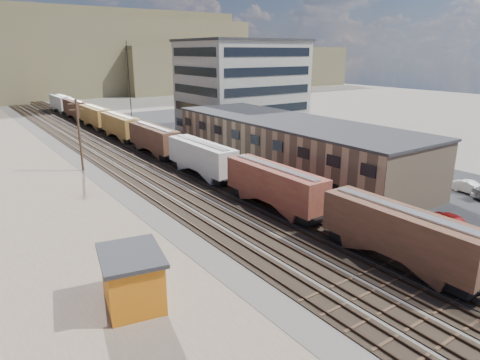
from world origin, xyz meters
TOP-DOWN VIEW (x-y plane):
  - ground at (0.00, 0.00)m, footprint 300.00×300.00m
  - ballast_bed at (0.00, 50.00)m, footprint 18.00×200.00m
  - asphalt_lot at (22.00, 35.00)m, footprint 26.00×120.00m
  - rail_tracks at (-0.55, 50.00)m, footprint 11.40×200.00m
  - freight_train at (3.80, 52.75)m, footprint 3.00×119.74m
  - warehouse at (14.98, 25.00)m, footprint 12.40×40.40m
  - office_tower at (27.95, 54.95)m, footprint 22.60×18.60m
  - utility_pole_north at (-8.50, 42.00)m, footprint 2.20×0.32m
  - radio_mast at (6.00, 60.00)m, footprint 1.20×0.16m
  - hills_north at (0.17, 167.92)m, footprint 265.00×80.00m
  - maintenance_shed at (-15.18, 6.32)m, footprint 4.83×5.73m
  - parked_car_red at (14.13, 0.77)m, footprint 2.19×4.48m
  - parked_car_white at (26.08, 5.41)m, footprint 1.82×4.47m
  - parked_car_blue at (26.05, 41.96)m, footprint 6.48×4.97m
  - parked_car_far at (27.35, 51.52)m, footprint 2.24×5.07m

SIDE VIEW (x-z plane):
  - ground at x=0.00m, z-range 0.00..0.00m
  - asphalt_lot at x=22.00m, z-range 0.00..0.04m
  - ballast_bed at x=0.00m, z-range 0.00..0.06m
  - rail_tracks at x=-0.55m, z-range -0.01..0.23m
  - parked_car_white at x=26.08m, z-range 0.00..1.44m
  - parked_car_red at x=14.13m, z-range 0.00..1.47m
  - parked_car_blue at x=26.05m, z-range 0.00..1.64m
  - parked_car_far at x=27.35m, z-range 0.00..1.70m
  - maintenance_shed at x=-15.18m, z-range 0.04..3.74m
  - freight_train at x=3.80m, z-range 0.56..5.02m
  - warehouse at x=14.98m, z-range 0.03..7.28m
  - utility_pole_north at x=-8.50m, z-range 0.30..10.30m
  - radio_mast at x=6.00m, z-range 0.12..18.12m
  - office_tower at x=27.95m, z-range 0.04..18.49m
  - hills_north at x=0.17m, z-range -1.90..30.10m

